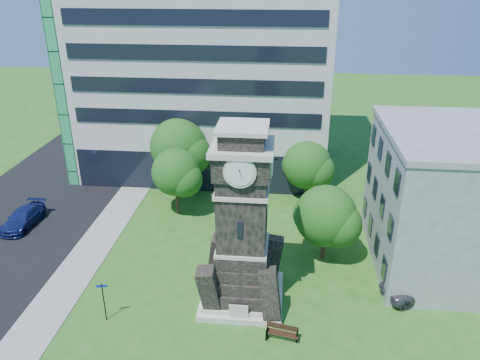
# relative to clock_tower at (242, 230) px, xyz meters

# --- Properties ---
(ground) EXTENTS (160.00, 160.00, 0.00)m
(ground) POSITION_rel_clock_tower_xyz_m (-3.00, -2.00, -5.28)
(ground) COLOR #285C1A
(ground) RESTS_ON ground
(sidewalk) EXTENTS (3.00, 70.00, 0.06)m
(sidewalk) POSITION_rel_clock_tower_xyz_m (-12.50, 3.00, -5.25)
(sidewalk) COLOR gray
(sidewalk) RESTS_ON ground
(clock_tower) EXTENTS (5.40, 5.40, 12.22)m
(clock_tower) POSITION_rel_clock_tower_xyz_m (0.00, 0.00, 0.00)
(clock_tower) COLOR beige
(clock_tower) RESTS_ON ground
(office_tall) EXTENTS (26.20, 15.11, 28.60)m
(office_tall) POSITION_rel_clock_tower_xyz_m (-6.20, 23.84, 8.94)
(office_tall) COLOR silver
(office_tall) RESTS_ON ground
(car_street_north) EXTENTS (2.30, 5.18, 1.48)m
(car_street_north) POSITION_rel_clock_tower_xyz_m (-19.86, 7.95, -4.54)
(car_street_north) COLOR navy
(car_street_north) RESTS_ON ground
(car_east_lot) EXTENTS (5.50, 4.00, 1.39)m
(car_east_lot) POSITION_rel_clock_tower_xyz_m (11.85, 1.37, -4.59)
(car_east_lot) COLOR #4C4C51
(car_east_lot) RESTS_ON ground
(park_bench) EXTENTS (1.92, 0.51, 0.99)m
(park_bench) POSITION_rel_clock_tower_xyz_m (2.75, -3.61, -4.75)
(park_bench) COLOR black
(park_bench) RESTS_ON ground
(street_sign) EXTENTS (0.67, 0.07, 2.80)m
(street_sign) POSITION_rel_clock_tower_xyz_m (-8.38, -3.05, -3.53)
(street_sign) COLOR black
(street_sign) RESTS_ON ground
(tree_nw) EXTENTS (6.14, 5.58, 7.54)m
(tree_nw) POSITION_rel_clock_tower_xyz_m (-7.65, 16.30, -0.73)
(tree_nw) COLOR #332114
(tree_nw) RESTS_ON ground
(tree_nc) EXTENTS (4.67, 4.24, 6.22)m
(tree_nc) POSITION_rel_clock_tower_xyz_m (-6.94, 11.49, -1.35)
(tree_nc) COLOR #332114
(tree_nc) RESTS_ON ground
(tree_ne) EXTENTS (5.08, 4.62, 5.76)m
(tree_ne) POSITION_rel_clock_tower_xyz_m (4.72, 15.97, -1.97)
(tree_ne) COLOR #332114
(tree_ne) RESTS_ON ground
(tree_east) EXTENTS (5.08, 4.62, 5.99)m
(tree_east) POSITION_rel_clock_tower_xyz_m (5.76, 5.48, -1.75)
(tree_east) COLOR #332114
(tree_east) RESTS_ON ground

